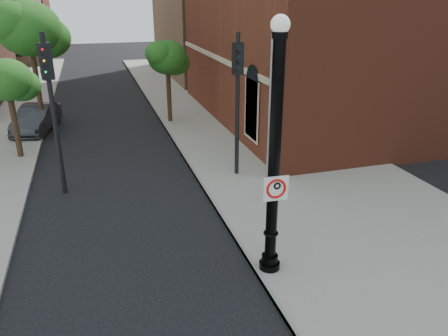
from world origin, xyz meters
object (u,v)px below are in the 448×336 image
object	(u,v)px
traffic_signal_left	(50,89)
traffic_signal_right	(238,83)
lamppost	(274,167)
no_parking_sign	(276,188)
parked_car	(37,119)

from	to	relation	value
traffic_signal_left	traffic_signal_right	xyz separation A→B (m)	(6.33, -0.32, -0.10)
lamppost	no_parking_sign	world-z (taller)	lamppost
parked_car	traffic_signal_right	size ratio (longest dim) A/B	0.77
traffic_signal_right	lamppost	bearing A→B (deg)	-107.44
traffic_signal_left	traffic_signal_right	distance (m)	6.34
no_parking_sign	traffic_signal_left	world-z (taller)	traffic_signal_left
traffic_signal_right	traffic_signal_left	bearing A→B (deg)	170.61
no_parking_sign	parked_car	distance (m)	16.52
traffic_signal_right	no_parking_sign	bearing A→B (deg)	-107.10
no_parking_sign	traffic_signal_right	world-z (taller)	traffic_signal_right
parked_car	traffic_signal_right	xyz separation A→B (m)	(7.90, -8.62, 2.93)
parked_car	no_parking_sign	bearing A→B (deg)	-53.39
no_parking_sign	traffic_signal_right	bearing A→B (deg)	81.52
no_parking_sign	traffic_signal_left	bearing A→B (deg)	129.65
lamppost	parked_car	size ratio (longest dim) A/B	1.50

